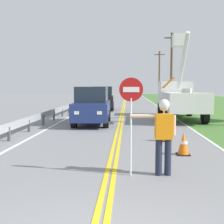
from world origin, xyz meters
TOP-DOWN VIEW (x-y plane):
  - centerline_yellow_left at (-0.09, 20.00)m, footprint 0.11×110.00m
  - centerline_yellow_right at (0.09, 20.00)m, footprint 0.11×110.00m
  - edge_line_right at (3.60, 20.00)m, footprint 0.12×110.00m
  - edge_line_left at (-3.60, 20.00)m, footprint 0.12×110.00m
  - flagger_worker at (1.26, 3.74)m, footprint 1.09×0.27m
  - stop_sign_paddle at (0.49, 3.69)m, footprint 0.56×0.04m
  - utility_bucket_truck at (3.78, 15.95)m, footprint 2.70×6.82m
  - oncoming_suv_nearest at (-1.56, 12.89)m, footprint 2.02×4.65m
  - oncoming_suv_second at (-1.80, 22.70)m, footprint 2.07×4.68m
  - utility_pole_mid at (5.68, 32.36)m, footprint 1.80×0.28m
  - utility_pole_far at (6.02, 48.88)m, footprint 1.80×0.28m
  - traffic_cone_lead at (2.14, 5.84)m, footprint 0.40×0.40m
  - traffic_cone_mid at (1.87, 8.04)m, footprint 0.40×0.40m
  - guardrail_left_shoulder at (-4.20, 15.75)m, footprint 0.10×32.00m

SIDE VIEW (x-z plane):
  - centerline_yellow_left at x=-0.09m, z-range 0.00..0.01m
  - centerline_yellow_right at x=0.09m, z-range 0.00..0.01m
  - edge_line_right at x=3.60m, z-range 0.00..0.01m
  - edge_line_left at x=-3.60m, z-range 0.00..0.01m
  - traffic_cone_lead at x=2.14m, z-range -0.01..0.69m
  - traffic_cone_mid at x=1.87m, z-range -0.01..0.69m
  - guardrail_left_shoulder at x=-4.20m, z-range 0.16..0.87m
  - flagger_worker at x=1.26m, z-range 0.13..1.96m
  - oncoming_suv_nearest at x=-1.56m, z-range 0.01..2.11m
  - oncoming_suv_second at x=-1.80m, z-range 0.01..2.11m
  - utility_bucket_truck at x=3.78m, z-range -1.35..4.18m
  - stop_sign_paddle at x=0.49m, z-range 0.54..2.87m
  - utility_pole_far at x=6.02m, z-range 0.18..8.48m
  - utility_pole_mid at x=5.68m, z-range 0.18..8.68m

